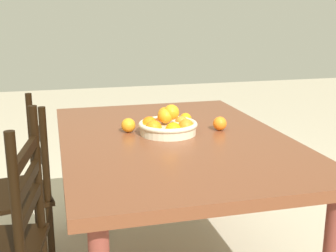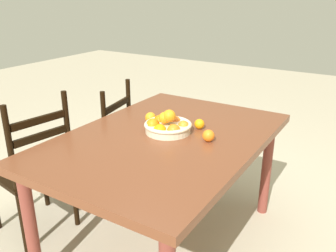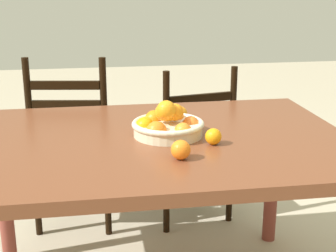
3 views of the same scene
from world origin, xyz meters
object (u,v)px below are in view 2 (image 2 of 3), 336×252
dining_table (165,148)px  orange_loose_1 (199,124)px  orange_loose_0 (209,136)px  fruit_bowl (167,125)px  chair_near_window (34,170)px  chair_by_cabinet (102,142)px  orange_loose_2 (151,118)px

dining_table → orange_loose_1: size_ratio=24.70×
dining_table → orange_loose_1: (0.21, -0.12, 0.11)m
orange_loose_0 → fruit_bowl: bearing=90.8°
dining_table → fruit_bowl: fruit_bowl is taller
fruit_bowl → dining_table: bearing=-161.6°
fruit_bowl → orange_loose_1: (0.16, -0.14, -0.01)m
chair_near_window → fruit_bowl: size_ratio=3.39×
chair_by_cabinet → dining_table: bearing=58.0°
fruit_bowl → orange_loose_2: fruit_bowl is taller
chair_near_window → orange_loose_1: chair_near_window is taller
fruit_bowl → chair_near_window: bearing=117.0°
chair_near_window → orange_loose_0: size_ratio=14.17×
chair_by_cabinet → chair_near_window: bearing=-12.0°
chair_near_window → orange_loose_2: (0.49, -0.62, 0.34)m
fruit_bowl → orange_loose_0: bearing=-89.2°
dining_table → chair_by_cabinet: 0.90m
chair_near_window → fruit_bowl: 0.96m
chair_near_window → fruit_bowl: chair_near_window is taller
chair_near_window → orange_loose_1: bearing=129.7°
fruit_bowl → orange_loose_0: fruit_bowl is taller
chair_by_cabinet → orange_loose_1: (-0.10, -0.93, 0.37)m
orange_loose_1 → dining_table: bearing=149.9°
dining_table → orange_loose_2: 0.27m
dining_table → chair_near_window: bearing=113.3°
chair_by_cabinet → orange_loose_1: size_ratio=14.50×
chair_by_cabinet → orange_loose_0: bearing=65.7°
chair_near_window → orange_loose_2: bearing=137.3°
dining_table → fruit_bowl: bearing=18.4°
orange_loose_2 → dining_table: bearing=-124.6°
fruit_bowl → chair_by_cabinet: bearing=72.1°
fruit_bowl → orange_loose_1: 0.21m
chair_near_window → chair_by_cabinet: size_ratio=1.08×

